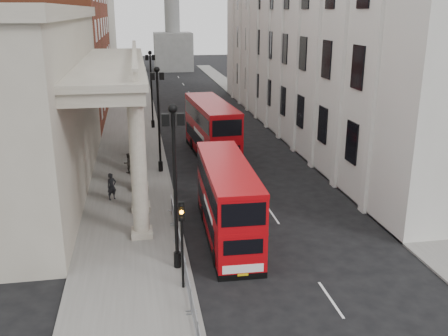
{
  "coord_description": "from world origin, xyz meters",
  "views": [
    {
      "loc": [
        -2.17,
        -18.6,
        12.5
      ],
      "look_at": [
        3.08,
        11.42,
        2.85
      ],
      "focal_mm": 40.0,
      "sensor_mm": 36.0,
      "label": 1
    }
  ],
  "objects_px": {
    "lamp_post_north": "(151,84)",
    "pedestrian_c": "(140,163)",
    "lamp_post_south": "(175,177)",
    "traffic_light": "(182,229)",
    "pedestrian_a": "(112,186)",
    "lamp_post_mid": "(158,112)",
    "pedestrian_b": "(128,163)",
    "bus_near": "(227,199)",
    "bus_far": "(211,128)"
  },
  "relations": [
    {
      "from": "lamp_post_north",
      "to": "pedestrian_c",
      "type": "height_order",
      "value": "lamp_post_north"
    },
    {
      "from": "lamp_post_south",
      "to": "lamp_post_north",
      "type": "height_order",
      "value": "same"
    },
    {
      "from": "lamp_post_north",
      "to": "traffic_light",
      "type": "height_order",
      "value": "lamp_post_north"
    },
    {
      "from": "lamp_post_south",
      "to": "pedestrian_c",
      "type": "height_order",
      "value": "lamp_post_south"
    },
    {
      "from": "pedestrian_c",
      "to": "lamp_post_north",
      "type": "bearing_deg",
      "value": 79.48
    },
    {
      "from": "lamp_post_north",
      "to": "pedestrian_a",
      "type": "bearing_deg",
      "value": -99.39
    },
    {
      "from": "lamp_post_mid",
      "to": "pedestrian_b",
      "type": "distance_m",
      "value": 4.74
    },
    {
      "from": "lamp_post_south",
      "to": "traffic_light",
      "type": "xyz_separation_m",
      "value": [
        0.1,
        -2.02,
        -1.8
      ]
    },
    {
      "from": "lamp_post_north",
      "to": "pedestrian_b",
      "type": "xyz_separation_m",
      "value": [
        -2.55,
        -15.97,
        -3.99
      ]
    },
    {
      "from": "lamp_post_south",
      "to": "traffic_light",
      "type": "height_order",
      "value": "lamp_post_south"
    },
    {
      "from": "bus_near",
      "to": "pedestrian_a",
      "type": "xyz_separation_m",
      "value": [
        -6.77,
        6.84,
        -1.23
      ]
    },
    {
      "from": "lamp_post_north",
      "to": "bus_near",
      "type": "xyz_separation_m",
      "value": [
        3.16,
        -28.63,
        -2.63
      ]
    },
    {
      "from": "lamp_post_north",
      "to": "bus_near",
      "type": "bearing_deg",
      "value": -83.7
    },
    {
      "from": "lamp_post_mid",
      "to": "bus_near",
      "type": "bearing_deg",
      "value": -75.94
    },
    {
      "from": "lamp_post_mid",
      "to": "pedestrian_a",
      "type": "distance_m",
      "value": 7.83
    },
    {
      "from": "lamp_post_north",
      "to": "lamp_post_mid",
      "type": "bearing_deg",
      "value": -90.0
    },
    {
      "from": "lamp_post_north",
      "to": "traffic_light",
      "type": "relative_size",
      "value": 1.93
    },
    {
      "from": "lamp_post_south",
      "to": "traffic_light",
      "type": "bearing_deg",
      "value": -87.16
    },
    {
      "from": "pedestrian_b",
      "to": "lamp_post_north",
      "type": "bearing_deg",
      "value": -129.36
    },
    {
      "from": "pedestrian_b",
      "to": "pedestrian_c",
      "type": "bearing_deg",
      "value": 121.98
    },
    {
      "from": "bus_near",
      "to": "pedestrian_c",
      "type": "distance_m",
      "value": 13.15
    },
    {
      "from": "bus_near",
      "to": "pedestrian_c",
      "type": "height_order",
      "value": "bus_near"
    },
    {
      "from": "bus_far",
      "to": "lamp_post_north",
      "type": "bearing_deg",
      "value": 107.49
    },
    {
      "from": "bus_far",
      "to": "pedestrian_a",
      "type": "xyz_separation_m",
      "value": [
        -8.34,
        -9.76,
        -1.5
      ]
    },
    {
      "from": "lamp_post_north",
      "to": "bus_near",
      "type": "height_order",
      "value": "lamp_post_north"
    },
    {
      "from": "bus_near",
      "to": "lamp_post_north",
      "type": "bearing_deg",
      "value": 97.87
    },
    {
      "from": "lamp_post_mid",
      "to": "lamp_post_north",
      "type": "distance_m",
      "value": 16.0
    },
    {
      "from": "lamp_post_mid",
      "to": "lamp_post_south",
      "type": "bearing_deg",
      "value": -90.0
    },
    {
      "from": "lamp_post_south",
      "to": "pedestrian_c",
      "type": "xyz_separation_m",
      "value": [
        -1.62,
        15.55,
        -3.9
      ]
    },
    {
      "from": "traffic_light",
      "to": "bus_near",
      "type": "height_order",
      "value": "traffic_light"
    },
    {
      "from": "bus_near",
      "to": "bus_far",
      "type": "bearing_deg",
      "value": 86.13
    },
    {
      "from": "lamp_post_mid",
      "to": "pedestrian_a",
      "type": "xyz_separation_m",
      "value": [
        -3.6,
        -5.79,
        -3.86
      ]
    },
    {
      "from": "lamp_post_south",
      "to": "lamp_post_north",
      "type": "relative_size",
      "value": 1.0
    },
    {
      "from": "lamp_post_south",
      "to": "lamp_post_mid",
      "type": "height_order",
      "value": "same"
    },
    {
      "from": "traffic_light",
      "to": "pedestrian_a",
      "type": "bearing_deg",
      "value": 106.84
    },
    {
      "from": "lamp_post_mid",
      "to": "lamp_post_north",
      "type": "height_order",
      "value": "same"
    },
    {
      "from": "bus_far",
      "to": "pedestrian_b",
      "type": "bearing_deg",
      "value": -155.65
    },
    {
      "from": "bus_far",
      "to": "pedestrian_c",
      "type": "bearing_deg",
      "value": -149.21
    },
    {
      "from": "lamp_post_north",
      "to": "traffic_light",
      "type": "bearing_deg",
      "value": -89.83
    },
    {
      "from": "traffic_light",
      "to": "bus_far",
      "type": "xyz_separation_m",
      "value": [
        4.64,
        21.99,
        -0.56
      ]
    },
    {
      "from": "lamp_post_mid",
      "to": "traffic_light",
      "type": "distance_m",
      "value": 18.11
    },
    {
      "from": "traffic_light",
      "to": "pedestrian_b",
      "type": "distance_m",
      "value": 18.38
    },
    {
      "from": "lamp_post_south",
      "to": "pedestrian_b",
      "type": "height_order",
      "value": "lamp_post_south"
    },
    {
      "from": "pedestrian_a",
      "to": "lamp_post_mid",
      "type": "bearing_deg",
      "value": 27.22
    },
    {
      "from": "lamp_post_south",
      "to": "lamp_post_north",
      "type": "distance_m",
      "value": 32.0
    },
    {
      "from": "pedestrian_c",
      "to": "traffic_light",
      "type": "bearing_deg",
      "value": -89.3
    },
    {
      "from": "lamp_post_south",
      "to": "bus_far",
      "type": "height_order",
      "value": "lamp_post_south"
    },
    {
      "from": "lamp_post_mid",
      "to": "bus_far",
      "type": "distance_m",
      "value": 6.62
    },
    {
      "from": "lamp_post_north",
      "to": "bus_far",
      "type": "distance_m",
      "value": 13.14
    },
    {
      "from": "lamp_post_south",
      "to": "lamp_post_north",
      "type": "bearing_deg",
      "value": 90.0
    }
  ]
}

